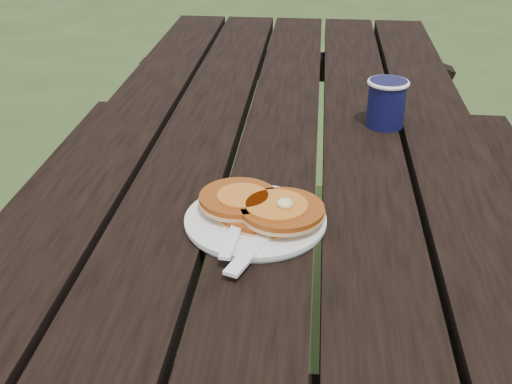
# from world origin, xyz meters

# --- Properties ---
(picnic_table) EXTENTS (1.36, 1.80, 0.75)m
(picnic_table) POSITION_xyz_m (0.00, 0.00, 0.37)
(picnic_table) COLOR black
(picnic_table) RESTS_ON ground
(plate) EXTENTS (0.20, 0.20, 0.01)m
(plate) POSITION_xyz_m (-0.01, -0.34, 0.76)
(plate) COLOR white
(plate) RESTS_ON picnic_table
(pancake_stack) EXTENTS (0.18, 0.14, 0.04)m
(pancake_stack) POSITION_xyz_m (-0.01, -0.34, 0.77)
(pancake_stack) COLOR #9D4411
(pancake_stack) RESTS_ON plate
(knife) EXTENTS (0.08, 0.18, 0.00)m
(knife) POSITION_xyz_m (-0.00, -0.40, 0.76)
(knife) COLOR white
(knife) RESTS_ON plate
(fork) EXTENTS (0.04, 0.16, 0.01)m
(fork) POSITION_xyz_m (-0.04, -0.41, 0.77)
(fork) COLOR white
(fork) RESTS_ON plate
(coffee_cup) EXTENTS (0.08, 0.08, 0.09)m
(coffee_cup) POSITION_xyz_m (0.20, 0.04, 0.80)
(coffee_cup) COLOR #0C0D34
(coffee_cup) RESTS_ON picnic_table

